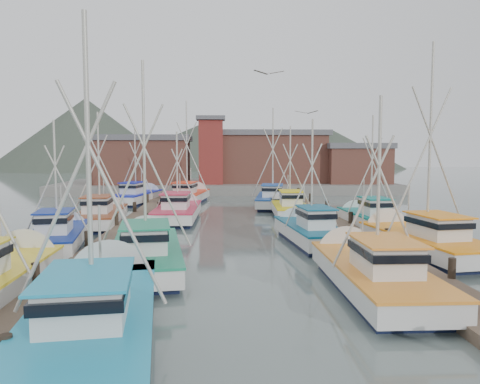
{
  "coord_description": "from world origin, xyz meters",
  "views": [
    {
      "loc": [
        -1.16,
        -26.54,
        5.36
      ],
      "look_at": [
        0.35,
        5.02,
        2.6
      ],
      "focal_mm": 35.0,
      "sensor_mm": 36.0,
      "label": 1
    }
  ],
  "objects_px": {
    "boat_1": "(370,272)",
    "boat_8": "(179,211)",
    "lookout_tower": "(211,150)",
    "boat_12": "(189,196)",
    "boat_4": "(146,252)",
    "boat_0": "(97,310)"
  },
  "relations": [
    {
      "from": "boat_4",
      "to": "boat_12",
      "type": "height_order",
      "value": "boat_12"
    },
    {
      "from": "boat_12",
      "to": "boat_4",
      "type": "bearing_deg",
      "value": -81.93
    },
    {
      "from": "lookout_tower",
      "to": "boat_12",
      "type": "distance_m",
      "value": 11.82
    },
    {
      "from": "lookout_tower",
      "to": "boat_0",
      "type": "distance_m",
      "value": 46.28
    },
    {
      "from": "boat_4",
      "to": "boat_8",
      "type": "bearing_deg",
      "value": 81.27
    },
    {
      "from": "lookout_tower",
      "to": "boat_1",
      "type": "xyz_separation_m",
      "value": [
        6.75,
        -41.95,
        -4.87
      ]
    },
    {
      "from": "boat_4",
      "to": "boat_8",
      "type": "height_order",
      "value": "boat_4"
    },
    {
      "from": "boat_1",
      "to": "lookout_tower",
      "type": "bearing_deg",
      "value": 99.02
    },
    {
      "from": "boat_0",
      "to": "boat_1",
      "type": "bearing_deg",
      "value": 15.81
    },
    {
      "from": "boat_4",
      "to": "boat_1",
      "type": "bearing_deg",
      "value": -31.19
    },
    {
      "from": "lookout_tower",
      "to": "boat_1",
      "type": "bearing_deg",
      "value": -80.86
    },
    {
      "from": "lookout_tower",
      "to": "boat_0",
      "type": "xyz_separation_m",
      "value": [
        -2.74,
        -45.94,
        -4.87
      ]
    },
    {
      "from": "boat_1",
      "to": "boat_8",
      "type": "bearing_deg",
      "value": 115.06
    },
    {
      "from": "boat_0",
      "to": "boat_12",
      "type": "height_order",
      "value": "boat_12"
    },
    {
      "from": "boat_8",
      "to": "boat_4",
      "type": "bearing_deg",
      "value": -89.21
    },
    {
      "from": "lookout_tower",
      "to": "boat_0",
      "type": "height_order",
      "value": "lookout_tower"
    },
    {
      "from": "lookout_tower",
      "to": "boat_1",
      "type": "distance_m",
      "value": 42.77
    },
    {
      "from": "boat_12",
      "to": "boat_1",
      "type": "bearing_deg",
      "value": -65.39
    },
    {
      "from": "boat_0",
      "to": "boat_1",
      "type": "xyz_separation_m",
      "value": [
        9.49,
        4.0,
        -0.01
      ]
    },
    {
      "from": "lookout_tower",
      "to": "boat_8",
      "type": "distance_m",
      "value": 23.45
    },
    {
      "from": "boat_4",
      "to": "boat_0",
      "type": "bearing_deg",
      "value": -99.46
    },
    {
      "from": "boat_0",
      "to": "boat_1",
      "type": "height_order",
      "value": "boat_0"
    }
  ]
}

